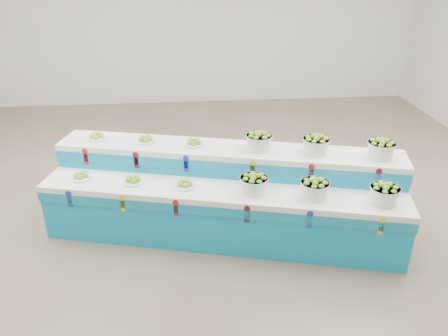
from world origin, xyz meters
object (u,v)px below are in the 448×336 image
Objects in this scene: basket_lower_left at (254,184)px; plate_upper_mid at (145,139)px; display_stand at (224,194)px; basket_upper_right at (381,148)px.

plate_upper_mid is at bearing 145.12° from basket_lower_left.
basket_upper_right is at bearing 8.39° from display_stand.
basket_upper_right reaches higher than basket_lower_left.
basket_lower_left is 1.53m from basket_upper_right.
basket_upper_right is at bearing -14.50° from plate_upper_mid.
plate_upper_mid reaches higher than basket_lower_left.
display_stand is 17.81× the size of plate_upper_mid.
plate_upper_mid reaches higher than display_stand.
plate_upper_mid is at bearing 165.75° from display_stand.
basket_lower_left is at bearing -34.61° from display_stand.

